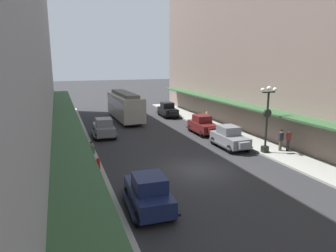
# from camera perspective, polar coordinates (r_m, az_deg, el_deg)

# --- Properties ---
(ground_plane) EXTENTS (200.00, 200.00, 0.00)m
(ground_plane) POSITION_cam_1_polar(r_m,az_deg,el_deg) (20.55, 5.80, -8.24)
(ground_plane) COLOR #2D2D30
(sidewalk_left) EXTENTS (3.00, 60.00, 0.15)m
(sidewalk_left) POSITION_cam_1_polar(r_m,az_deg,el_deg) (18.71, -15.74, -10.51)
(sidewalk_left) COLOR #A8A59E
(sidewalk_left) RESTS_ON ground
(sidewalk_right) EXTENTS (3.00, 60.00, 0.15)m
(sidewalk_right) POSITION_cam_1_polar(r_m,az_deg,el_deg) (24.60, 21.82, -5.44)
(sidewalk_right) COLOR #A8A59E
(sidewalk_right) RESTS_ON ground
(building_row_right) EXTENTS (4.30, 60.00, 21.22)m
(building_row_right) POSITION_cam_1_polar(r_m,az_deg,el_deg) (25.73, 28.57, 18.49)
(building_row_right) COLOR gray
(building_row_right) RESTS_ON ground
(parked_car_0) EXTENTS (2.17, 4.27, 1.84)m
(parked_car_0) POSITION_cam_1_polar(r_m,az_deg,el_deg) (30.36, 6.59, 0.29)
(parked_car_0) COLOR #591919
(parked_car_0) RESTS_ON ground
(parked_car_1) EXTENTS (2.16, 4.27, 1.84)m
(parked_car_1) POSITION_cam_1_polar(r_m,az_deg,el_deg) (25.73, 11.53, -2.03)
(parked_car_1) COLOR slate
(parked_car_1) RESTS_ON ground
(parked_car_2) EXTENTS (2.22, 4.29, 1.84)m
(parked_car_2) POSITION_cam_1_polar(r_m,az_deg,el_deg) (29.51, -12.00, -0.24)
(parked_car_2) COLOR slate
(parked_car_2) RESTS_ON ground
(parked_car_3) EXTENTS (2.29, 4.31, 1.84)m
(parked_car_3) POSITION_cam_1_polar(r_m,az_deg,el_deg) (15.02, -3.71, -12.24)
(parked_car_3) COLOR #19234C
(parked_car_3) RESTS_ON ground
(parked_car_4) EXTENTS (2.26, 4.30, 1.84)m
(parked_car_4) POSITION_cam_1_polar(r_m,az_deg,el_deg) (39.54, -0.05, 3.13)
(parked_car_4) COLOR black
(parked_car_4) RESTS_ON ground
(streetcar) EXTENTS (2.69, 9.65, 3.46)m
(streetcar) POSITION_cam_1_polar(r_m,az_deg,el_deg) (37.26, -8.13, 3.95)
(streetcar) COLOR #ADA899
(streetcar) RESTS_ON ground
(lamp_post_with_clock) EXTENTS (1.42, 0.44, 5.16)m
(lamp_post_with_clock) POSITION_cam_1_polar(r_m,az_deg,el_deg) (24.30, 18.17, 1.70)
(lamp_post_with_clock) COLOR black
(lamp_post_with_clock) RESTS_ON sidewalk_right
(fire_hydrant) EXTENTS (0.24, 0.24, 0.82)m
(fire_hydrant) POSITION_cam_1_polar(r_m,az_deg,el_deg) (20.40, -13.01, -6.98)
(fire_hydrant) COLOR #B21E19
(fire_hydrant) RESTS_ON sidewalk_left
(pedestrian_0) EXTENTS (0.36, 0.24, 1.64)m
(pedestrian_0) POSITION_cam_1_polar(r_m,az_deg,el_deg) (25.82, 21.72, -2.51)
(pedestrian_0) COLOR #2D2D33
(pedestrian_0) RESTS_ON sidewalk_right
(pedestrian_1) EXTENTS (0.36, 0.28, 1.67)m
(pedestrian_1) POSITION_cam_1_polar(r_m,az_deg,el_deg) (14.99, -15.04, -12.42)
(pedestrian_1) COLOR slate
(pedestrian_1) RESTS_ON sidewalk_left
(pedestrian_2) EXTENTS (0.36, 0.28, 1.67)m
(pedestrian_2) POSITION_cam_1_polar(r_m,az_deg,el_deg) (25.57, 20.47, -2.50)
(pedestrian_2) COLOR #4C4238
(pedestrian_2) RESTS_ON sidewalk_right
(pedestrian_3) EXTENTS (0.36, 0.28, 1.67)m
(pedestrian_3) POSITION_cam_1_polar(r_m,az_deg,el_deg) (21.20, -14.11, -5.03)
(pedestrian_3) COLOR slate
(pedestrian_3) RESTS_ON sidewalk_left
(pedestrian_4) EXTENTS (0.36, 0.24, 1.64)m
(pedestrian_4) POSITION_cam_1_polar(r_m,az_deg,el_deg) (33.05, 7.25, 1.33)
(pedestrian_4) COLOR #4C4238
(pedestrian_4) RESTS_ON sidewalk_right
(pedestrian_5) EXTENTS (0.36, 0.28, 1.67)m
(pedestrian_5) POSITION_cam_1_polar(r_m,az_deg,el_deg) (31.75, -17.87, 0.43)
(pedestrian_5) COLOR #2D2D33
(pedestrian_5) RESTS_ON sidewalk_left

